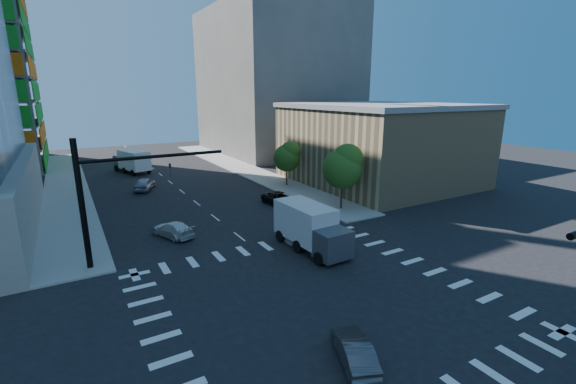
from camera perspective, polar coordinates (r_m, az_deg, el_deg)
ground at (r=23.93m, az=4.65°, el=-15.60°), size 160.00×160.00×0.00m
road_markings at (r=23.93m, az=4.65°, el=-15.59°), size 20.00×20.00×0.01m
sidewalk_ne at (r=63.07m, az=-6.83°, el=3.52°), size 5.00×60.00×0.15m
sidewalk_nw at (r=58.11m, az=-30.03°, el=0.71°), size 5.00×60.00×0.15m
commercial_building at (r=54.09m, az=13.33°, el=7.04°), size 20.50×22.50×10.60m
bg_building_ne at (r=81.81m, az=-1.84°, el=15.91°), size 24.00×30.00×28.00m
signal_mast_nw at (r=29.18m, az=-25.50°, el=0.22°), size 10.20×0.40×9.00m
tree_south at (r=40.10m, az=8.30°, el=3.87°), size 4.16×4.16×6.82m
tree_north at (r=50.16m, az=-0.02°, el=5.33°), size 3.54×3.52×5.78m
car_nb_far at (r=42.17m, az=-1.18°, el=-1.03°), size 2.69×5.12×1.38m
car_sb_near at (r=34.52m, az=-16.68°, el=-5.31°), size 3.26×4.77×1.28m
car_sb_mid at (r=51.97m, az=-20.45°, el=1.15°), size 3.62×5.05×1.60m
car_sb_cross at (r=19.15m, az=9.77°, el=-22.12°), size 2.67×4.01×1.25m
box_truck_near at (r=30.07m, az=3.69°, el=-5.86°), size 3.06×6.70×3.46m
box_truck_far at (r=64.18m, az=-22.22°, el=4.06°), size 4.71×7.16×3.47m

